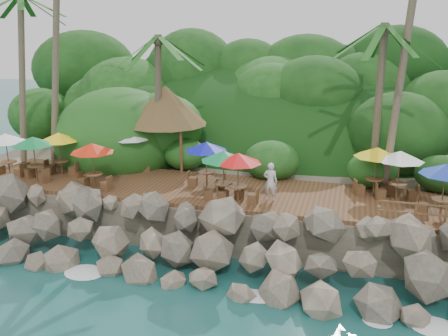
# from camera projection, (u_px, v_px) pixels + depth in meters

# --- Properties ---
(ground) EXTENTS (140.00, 140.00, 0.00)m
(ground) POSITION_uv_depth(u_px,v_px,m) (183.00, 293.00, 18.38)
(ground) COLOR #19514F
(ground) RESTS_ON ground
(land_base) EXTENTS (32.00, 25.20, 2.10)m
(land_base) POSITION_uv_depth(u_px,v_px,m) (262.00, 162.00, 32.88)
(land_base) COLOR gray
(land_base) RESTS_ON ground
(jungle_hill) EXTENTS (44.80, 28.00, 15.40)m
(jungle_hill) POSITION_uv_depth(u_px,v_px,m) (279.00, 151.00, 40.11)
(jungle_hill) COLOR #143811
(jungle_hill) RESTS_ON ground
(seawall) EXTENTS (29.00, 4.00, 2.30)m
(seawall) POSITION_uv_depth(u_px,v_px,m) (199.00, 245.00, 19.91)
(seawall) COLOR gray
(seawall) RESTS_ON ground
(terrace) EXTENTS (26.00, 5.00, 0.20)m
(terrace) POSITION_uv_depth(u_px,v_px,m) (224.00, 191.00, 23.31)
(terrace) COLOR brown
(terrace) RESTS_ON land_base
(jungle_foliage) EXTENTS (44.00, 16.00, 12.00)m
(jungle_foliage) POSITION_uv_depth(u_px,v_px,m) (259.00, 180.00, 32.25)
(jungle_foliage) COLOR #143811
(jungle_foliage) RESTS_ON ground
(foam_line) EXTENTS (25.20, 0.80, 0.06)m
(foam_line) POSITION_uv_depth(u_px,v_px,m) (185.00, 289.00, 18.65)
(foam_line) COLOR white
(foam_line) RESTS_ON ground
(palapa) EXTENTS (4.70, 4.70, 4.60)m
(palapa) POSITION_uv_depth(u_px,v_px,m) (166.00, 105.00, 26.58)
(palapa) COLOR brown
(palapa) RESTS_ON ground
(dining_clusters) EXTENTS (25.41, 5.33, 2.31)m
(dining_clusters) POSITION_uv_depth(u_px,v_px,m) (212.00, 153.00, 22.49)
(dining_clusters) COLOR brown
(dining_clusters) RESTS_ON terrace
(waiter) EXTENTS (0.66, 0.44, 1.80)m
(waiter) POSITION_uv_depth(u_px,v_px,m) (270.00, 182.00, 21.56)
(waiter) COLOR silver
(waiter) RESTS_ON terrace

